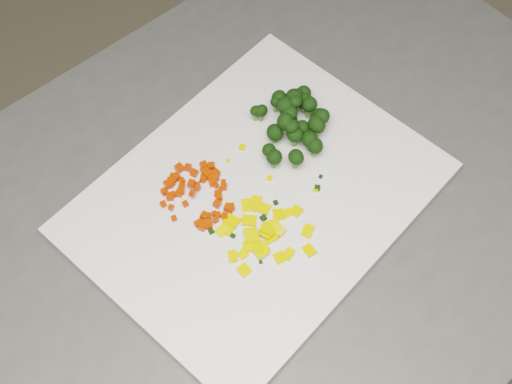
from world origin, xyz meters
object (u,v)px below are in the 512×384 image
counter_block (258,321)px  cutting_board (256,198)px  broccoli_pile (289,121)px  pepper_pile (267,233)px  carrot_pile (199,190)px

counter_block → cutting_board: size_ratio=2.30×
counter_block → broccoli_pile: broccoli_pile is taller
cutting_board → pepper_pile: size_ratio=3.88×
broccoli_pile → cutting_board: bearing=-144.5°
broccoli_pile → counter_block: bearing=-140.5°
cutting_board → carrot_pile: 0.08m
cutting_board → broccoli_pile: broccoli_pile is taller
cutting_board → pepper_pile: (-0.02, -0.06, 0.01)m
counter_block → cutting_board: bearing=74.7°
cutting_board → counter_block: bearing=-105.3°
cutting_board → broccoli_pile: bearing=35.5°
carrot_pile → counter_block: bearing=-40.3°
pepper_pile → counter_block: bearing=71.2°
carrot_pile → pepper_pile: (0.05, -0.10, -0.01)m
counter_block → pepper_pile: size_ratio=8.94×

